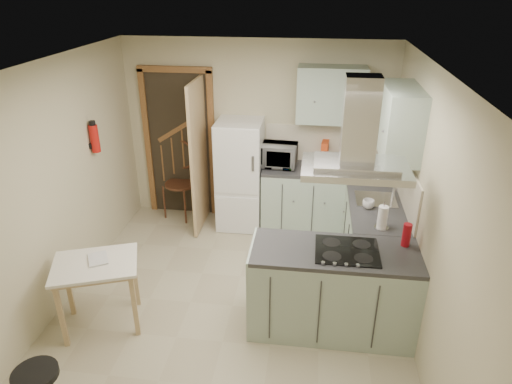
# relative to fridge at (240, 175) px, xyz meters

# --- Properties ---
(floor) EXTENTS (4.20, 4.20, 0.00)m
(floor) POSITION_rel_fridge_xyz_m (0.20, -1.80, -0.75)
(floor) COLOR tan
(floor) RESTS_ON ground
(ceiling) EXTENTS (4.20, 4.20, 0.00)m
(ceiling) POSITION_rel_fridge_xyz_m (0.20, -1.80, 1.75)
(ceiling) COLOR silver
(ceiling) RESTS_ON back_wall
(back_wall) EXTENTS (3.60, 0.00, 3.60)m
(back_wall) POSITION_rel_fridge_xyz_m (0.20, 0.30, 0.50)
(back_wall) COLOR #BDB492
(back_wall) RESTS_ON floor
(left_wall) EXTENTS (0.00, 4.20, 4.20)m
(left_wall) POSITION_rel_fridge_xyz_m (-1.60, -1.80, 0.50)
(left_wall) COLOR #BDB492
(left_wall) RESTS_ON floor
(right_wall) EXTENTS (0.00, 4.20, 4.20)m
(right_wall) POSITION_rel_fridge_xyz_m (2.00, -1.80, 0.50)
(right_wall) COLOR #BDB492
(right_wall) RESTS_ON floor
(doorway) EXTENTS (1.10, 0.12, 2.10)m
(doorway) POSITION_rel_fridge_xyz_m (-0.90, 0.27, 0.30)
(doorway) COLOR brown
(doorway) RESTS_ON floor
(fridge) EXTENTS (0.60, 0.60, 1.50)m
(fridge) POSITION_rel_fridge_xyz_m (0.00, 0.00, 0.00)
(fridge) COLOR white
(fridge) RESTS_ON floor
(counter_back) EXTENTS (1.08, 0.60, 0.90)m
(counter_back) POSITION_rel_fridge_xyz_m (0.86, 0.00, -0.30)
(counter_back) COLOR #9EB2A0
(counter_back) RESTS_ON floor
(counter_right) EXTENTS (0.60, 1.95, 0.90)m
(counter_right) POSITION_rel_fridge_xyz_m (1.70, -0.68, -0.30)
(counter_right) COLOR #9EB2A0
(counter_right) RESTS_ON floor
(splashback) EXTENTS (1.68, 0.02, 0.50)m
(splashback) POSITION_rel_fridge_xyz_m (1.16, 0.29, 0.40)
(splashback) COLOR beige
(splashback) RESTS_ON counter_back
(wall_cabinet_back) EXTENTS (0.85, 0.35, 0.70)m
(wall_cabinet_back) POSITION_rel_fridge_xyz_m (1.15, 0.12, 1.10)
(wall_cabinet_back) COLOR #9EB2A0
(wall_cabinet_back) RESTS_ON back_wall
(wall_cabinet_right) EXTENTS (0.35, 0.90, 0.70)m
(wall_cabinet_right) POSITION_rel_fridge_xyz_m (1.82, -0.95, 1.10)
(wall_cabinet_right) COLOR #9EB2A0
(wall_cabinet_right) RESTS_ON right_wall
(peninsula) EXTENTS (1.55, 0.65, 0.90)m
(peninsula) POSITION_rel_fridge_xyz_m (1.22, -1.98, -0.30)
(peninsula) COLOR #9EB2A0
(peninsula) RESTS_ON floor
(hob) EXTENTS (0.58, 0.50, 0.01)m
(hob) POSITION_rel_fridge_xyz_m (1.32, -1.98, 0.16)
(hob) COLOR black
(hob) RESTS_ON peninsula
(extractor_hood) EXTENTS (0.90, 0.55, 0.10)m
(extractor_hood) POSITION_rel_fridge_xyz_m (1.32, -1.98, 0.97)
(extractor_hood) COLOR silver
(extractor_hood) RESTS_ON ceiling
(sink) EXTENTS (0.45, 0.40, 0.01)m
(sink) POSITION_rel_fridge_xyz_m (1.70, -0.85, 0.16)
(sink) COLOR silver
(sink) RESTS_ON counter_right
(fire_extinguisher) EXTENTS (0.10, 0.10, 0.32)m
(fire_extinguisher) POSITION_rel_fridge_xyz_m (-1.54, -0.90, 0.75)
(fire_extinguisher) COLOR #B2140F
(fire_extinguisher) RESTS_ON left_wall
(drop_leaf_table) EXTENTS (0.93, 0.82, 0.73)m
(drop_leaf_table) POSITION_rel_fridge_xyz_m (-1.03, -2.24, -0.38)
(drop_leaf_table) COLOR #DDC088
(drop_leaf_table) RESTS_ON floor
(bentwood_chair) EXTENTS (0.57, 0.57, 1.01)m
(bentwood_chair) POSITION_rel_fridge_xyz_m (-0.89, 0.13, -0.25)
(bentwood_chair) COLOR #511F1B
(bentwood_chair) RESTS_ON floor
(microwave) EXTENTS (0.56, 0.40, 0.30)m
(microwave) POSITION_rel_fridge_xyz_m (0.48, 0.03, 0.30)
(microwave) COLOR black
(microwave) RESTS_ON counter_back
(kettle) EXTENTS (0.16, 0.16, 0.21)m
(kettle) POSITION_rel_fridge_xyz_m (1.35, 0.01, 0.26)
(kettle) COLOR white
(kettle) RESTS_ON counter_back
(cereal_box) EXTENTS (0.11, 0.22, 0.32)m
(cereal_box) POSITION_rel_fridge_xyz_m (1.12, 0.18, 0.31)
(cereal_box) COLOR #D84519
(cereal_box) RESTS_ON counter_back
(soap_bottle) EXTENTS (0.08, 0.09, 0.17)m
(soap_bottle) POSITION_rel_fridge_xyz_m (1.85, -0.37, 0.23)
(soap_bottle) COLOR silver
(soap_bottle) RESTS_ON counter_right
(paper_towel) EXTENTS (0.13, 0.13, 0.25)m
(paper_towel) POSITION_rel_fridge_xyz_m (1.69, -1.50, 0.28)
(paper_towel) COLOR white
(paper_towel) RESTS_ON counter_right
(cup) EXTENTS (0.16, 0.16, 0.10)m
(cup) POSITION_rel_fridge_xyz_m (1.59, -1.08, 0.20)
(cup) COLOR white
(cup) RESTS_ON counter_right
(red_bottle) EXTENTS (0.09, 0.09, 0.23)m
(red_bottle) POSITION_rel_fridge_xyz_m (1.87, -1.81, 0.26)
(red_bottle) COLOR #9F0D17
(red_bottle) RESTS_ON peninsula
(book) EXTENTS (0.27, 0.29, 0.11)m
(book) POSITION_rel_fridge_xyz_m (-1.10, -2.22, 0.03)
(book) COLOR #943148
(book) RESTS_ON drop_leaf_table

